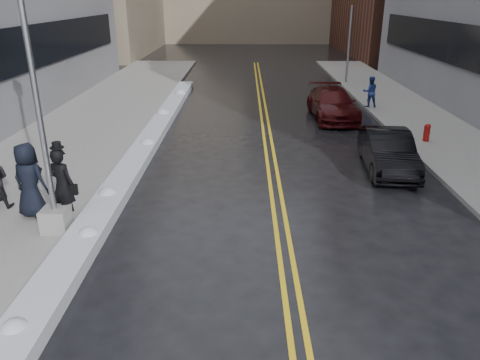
{
  "coord_description": "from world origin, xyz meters",
  "views": [
    {
      "loc": [
        1.52,
        -8.66,
        5.79
      ],
      "look_at": [
        1.39,
        2.63,
        1.3
      ],
      "focal_mm": 35.0,
      "sensor_mm": 36.0,
      "label": 1
    }
  ],
  "objects_px": {
    "pedestrian_east": "(370,92)",
    "lamppost": "(43,141)",
    "pedestrian_c": "(29,180)",
    "car_maroon": "(333,104)",
    "fire_hydrant": "(427,132)",
    "pedestrian_fedora": "(63,186)",
    "car_black": "(388,151)",
    "traffic_signal": "(350,33)"
  },
  "relations": [
    {
      "from": "fire_hydrant",
      "to": "pedestrian_fedora",
      "type": "distance_m",
      "value": 14.35
    },
    {
      "from": "pedestrian_c",
      "to": "pedestrian_east",
      "type": "relative_size",
      "value": 1.27
    },
    {
      "from": "car_black",
      "to": "car_maroon",
      "type": "bearing_deg",
      "value": 99.24
    },
    {
      "from": "car_black",
      "to": "car_maroon",
      "type": "distance_m",
      "value": 7.51
    },
    {
      "from": "pedestrian_fedora",
      "to": "pedestrian_c",
      "type": "distance_m",
      "value": 1.09
    },
    {
      "from": "traffic_signal",
      "to": "car_black",
      "type": "distance_m",
      "value": 17.41
    },
    {
      "from": "pedestrian_east",
      "to": "car_black",
      "type": "xyz_separation_m",
      "value": [
        -1.69,
        -9.42,
        -0.26
      ]
    },
    {
      "from": "fire_hydrant",
      "to": "car_maroon",
      "type": "xyz_separation_m",
      "value": [
        -3.12,
        4.39,
        0.18
      ]
    },
    {
      "from": "pedestrian_fedora",
      "to": "car_black",
      "type": "bearing_deg",
      "value": -133.8
    },
    {
      "from": "pedestrian_c",
      "to": "car_maroon",
      "type": "bearing_deg",
      "value": -113.58
    },
    {
      "from": "lamppost",
      "to": "fire_hydrant",
      "type": "xyz_separation_m",
      "value": [
        12.3,
        8.0,
        -1.98
      ]
    },
    {
      "from": "pedestrian_c",
      "to": "pedestrian_east",
      "type": "xyz_separation_m",
      "value": [
        12.42,
        13.5,
        -0.22
      ]
    },
    {
      "from": "car_maroon",
      "to": "car_black",
      "type": "bearing_deg",
      "value": -86.43
    },
    {
      "from": "pedestrian_c",
      "to": "pedestrian_east",
      "type": "height_order",
      "value": "pedestrian_c"
    },
    {
      "from": "pedestrian_c",
      "to": "car_black",
      "type": "xyz_separation_m",
      "value": [
        10.73,
        4.08,
        -0.48
      ]
    },
    {
      "from": "pedestrian_east",
      "to": "traffic_signal",
      "type": "bearing_deg",
      "value": -94.68
    },
    {
      "from": "pedestrian_fedora",
      "to": "pedestrian_c",
      "type": "xyz_separation_m",
      "value": [
        -1.02,
        0.36,
        0.0
      ]
    },
    {
      "from": "fire_hydrant",
      "to": "car_maroon",
      "type": "distance_m",
      "value": 5.39
    },
    {
      "from": "car_maroon",
      "to": "pedestrian_c",
      "type": "bearing_deg",
      "value": -132.42
    },
    {
      "from": "pedestrian_c",
      "to": "pedestrian_east",
      "type": "bearing_deg",
      "value": -115.06
    },
    {
      "from": "car_black",
      "to": "fire_hydrant",
      "type": "bearing_deg",
      "value": 55.5
    },
    {
      "from": "pedestrian_c",
      "to": "car_maroon",
      "type": "relative_size",
      "value": 0.41
    },
    {
      "from": "traffic_signal",
      "to": "pedestrian_fedora",
      "type": "distance_m",
      "value": 24.6
    },
    {
      "from": "fire_hydrant",
      "to": "car_maroon",
      "type": "height_order",
      "value": "car_maroon"
    },
    {
      "from": "fire_hydrant",
      "to": "lamppost",
      "type": "bearing_deg",
      "value": -146.96
    },
    {
      "from": "traffic_signal",
      "to": "fire_hydrant",
      "type": "bearing_deg",
      "value": -87.95
    },
    {
      "from": "pedestrian_east",
      "to": "lamppost",
      "type": "bearing_deg",
      "value": 48.82
    },
    {
      "from": "pedestrian_fedora",
      "to": "pedestrian_east",
      "type": "bearing_deg",
      "value": -107.81
    },
    {
      "from": "car_maroon",
      "to": "pedestrian_east",
      "type": "bearing_deg",
      "value": 38.58
    },
    {
      "from": "fire_hydrant",
      "to": "pedestrian_c",
      "type": "relative_size",
      "value": 0.35
    },
    {
      "from": "car_black",
      "to": "car_maroon",
      "type": "relative_size",
      "value": 0.85
    },
    {
      "from": "car_black",
      "to": "pedestrian_fedora",
      "type": "bearing_deg",
      "value": -151.03
    },
    {
      "from": "lamppost",
      "to": "pedestrian_fedora",
      "type": "distance_m",
      "value": 1.44
    },
    {
      "from": "pedestrian_fedora",
      "to": "pedestrian_east",
      "type": "xyz_separation_m",
      "value": [
        11.4,
        13.86,
        -0.22
      ]
    },
    {
      "from": "lamppost",
      "to": "fire_hydrant",
      "type": "relative_size",
      "value": 10.45
    },
    {
      "from": "fire_hydrant",
      "to": "pedestrian_c",
      "type": "xyz_separation_m",
      "value": [
        -13.22,
        -7.17,
        0.63
      ]
    },
    {
      "from": "lamppost",
      "to": "pedestrian_fedora",
      "type": "relative_size",
      "value": 3.71
    },
    {
      "from": "fire_hydrant",
      "to": "car_black",
      "type": "bearing_deg",
      "value": -128.89
    },
    {
      "from": "fire_hydrant",
      "to": "pedestrian_fedora",
      "type": "bearing_deg",
      "value": -148.32
    },
    {
      "from": "fire_hydrant",
      "to": "car_black",
      "type": "height_order",
      "value": "car_black"
    },
    {
      "from": "pedestrian_fedora",
      "to": "traffic_signal",
      "type": "bearing_deg",
      "value": -96.9
    },
    {
      "from": "pedestrian_fedora",
      "to": "car_black",
      "type": "distance_m",
      "value": 10.69
    }
  ]
}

